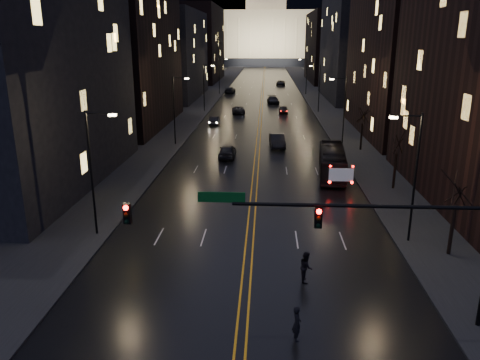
# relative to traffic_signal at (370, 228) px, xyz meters

# --- Properties ---
(ground) EXTENTS (900.00, 900.00, 0.00)m
(ground) POSITION_rel_traffic_signal_xyz_m (-5.91, 0.00, -5.10)
(ground) COLOR black
(ground) RESTS_ON ground
(road) EXTENTS (20.00, 320.00, 0.02)m
(road) POSITION_rel_traffic_signal_xyz_m (-5.91, 130.00, -5.09)
(road) COLOR black
(road) RESTS_ON ground
(sidewalk_left) EXTENTS (8.00, 320.00, 0.16)m
(sidewalk_left) POSITION_rel_traffic_signal_xyz_m (-19.91, 130.00, -5.02)
(sidewalk_left) COLOR black
(sidewalk_left) RESTS_ON ground
(sidewalk_right) EXTENTS (8.00, 320.00, 0.16)m
(sidewalk_right) POSITION_rel_traffic_signal_xyz_m (8.09, 130.00, -5.02)
(sidewalk_right) COLOR black
(sidewalk_right) RESTS_ON ground
(center_line) EXTENTS (0.62, 320.00, 0.01)m
(center_line) POSITION_rel_traffic_signal_xyz_m (-5.91, 130.00, -5.08)
(center_line) COLOR orange
(center_line) RESTS_ON road
(building_left_near) EXTENTS (12.00, 28.00, 22.00)m
(building_left_near) POSITION_rel_traffic_signal_xyz_m (-26.91, 22.00, 5.90)
(building_left_near) COLOR black
(building_left_near) RESTS_ON ground
(building_left_mid) EXTENTS (12.00, 30.00, 28.00)m
(building_left_mid) POSITION_rel_traffic_signal_xyz_m (-26.91, 54.00, 8.90)
(building_left_mid) COLOR black
(building_left_mid) RESTS_ON ground
(building_left_far) EXTENTS (12.00, 34.00, 20.00)m
(building_left_far) POSITION_rel_traffic_signal_xyz_m (-26.91, 92.00, 4.90)
(building_left_far) COLOR black
(building_left_far) RESTS_ON ground
(building_left_dist) EXTENTS (12.00, 40.00, 24.00)m
(building_left_dist) POSITION_rel_traffic_signal_xyz_m (-26.91, 140.00, 6.90)
(building_left_dist) COLOR black
(building_left_dist) RESTS_ON ground
(building_right_mid) EXTENTS (12.00, 34.00, 26.00)m
(building_right_mid) POSITION_rel_traffic_signal_xyz_m (15.09, 92.00, 7.90)
(building_right_mid) COLOR black
(building_right_mid) RESTS_ON ground
(building_right_dist) EXTENTS (12.00, 40.00, 22.00)m
(building_right_dist) POSITION_rel_traffic_signal_xyz_m (15.09, 140.00, 5.90)
(building_right_dist) COLOR black
(building_right_dist) RESTS_ON ground
(capitol) EXTENTS (90.00, 50.00, 58.50)m
(capitol) POSITION_rel_traffic_signal_xyz_m (-5.91, 250.00, 12.05)
(capitol) COLOR black
(capitol) RESTS_ON ground
(traffic_signal) EXTENTS (17.29, 0.45, 7.00)m
(traffic_signal) POSITION_rel_traffic_signal_xyz_m (0.00, 0.00, 0.00)
(traffic_signal) COLOR black
(traffic_signal) RESTS_ON ground
(streetlamp_right_near) EXTENTS (2.13, 0.25, 9.00)m
(streetlamp_right_near) POSITION_rel_traffic_signal_xyz_m (4.91, 10.00, -0.02)
(streetlamp_right_near) COLOR black
(streetlamp_right_near) RESTS_ON ground
(streetlamp_left_near) EXTENTS (2.13, 0.25, 9.00)m
(streetlamp_left_near) POSITION_rel_traffic_signal_xyz_m (-16.72, 10.00, -0.02)
(streetlamp_left_near) COLOR black
(streetlamp_left_near) RESTS_ON ground
(streetlamp_right_mid) EXTENTS (2.13, 0.25, 9.00)m
(streetlamp_right_mid) POSITION_rel_traffic_signal_xyz_m (4.91, 40.00, -0.02)
(streetlamp_right_mid) COLOR black
(streetlamp_right_mid) RESTS_ON ground
(streetlamp_left_mid) EXTENTS (2.13, 0.25, 9.00)m
(streetlamp_left_mid) POSITION_rel_traffic_signal_xyz_m (-16.72, 40.00, -0.02)
(streetlamp_left_mid) COLOR black
(streetlamp_left_mid) RESTS_ON ground
(streetlamp_right_far) EXTENTS (2.13, 0.25, 9.00)m
(streetlamp_right_far) POSITION_rel_traffic_signal_xyz_m (4.91, 70.00, -0.02)
(streetlamp_right_far) COLOR black
(streetlamp_right_far) RESTS_ON ground
(streetlamp_left_far) EXTENTS (2.13, 0.25, 9.00)m
(streetlamp_left_far) POSITION_rel_traffic_signal_xyz_m (-16.72, 70.00, -0.02)
(streetlamp_left_far) COLOR black
(streetlamp_left_far) RESTS_ON ground
(streetlamp_right_dist) EXTENTS (2.13, 0.25, 9.00)m
(streetlamp_right_dist) POSITION_rel_traffic_signal_xyz_m (4.91, 100.00, -0.02)
(streetlamp_right_dist) COLOR black
(streetlamp_right_dist) RESTS_ON ground
(streetlamp_left_dist) EXTENTS (2.13, 0.25, 9.00)m
(streetlamp_left_dist) POSITION_rel_traffic_signal_xyz_m (-16.72, 100.00, -0.02)
(streetlamp_left_dist) COLOR black
(streetlamp_left_dist) RESTS_ON ground
(tree_right_near) EXTENTS (2.40, 2.40, 6.65)m
(tree_right_near) POSITION_rel_traffic_signal_xyz_m (7.09, 8.00, -0.58)
(tree_right_near) COLOR black
(tree_right_near) RESTS_ON ground
(tree_right_mid) EXTENTS (2.40, 2.40, 6.65)m
(tree_right_mid) POSITION_rel_traffic_signal_xyz_m (7.09, 22.00, -0.58)
(tree_right_mid) COLOR black
(tree_right_mid) RESTS_ON ground
(tree_right_far) EXTENTS (2.40, 2.40, 6.65)m
(tree_right_far) POSITION_rel_traffic_signal_xyz_m (7.09, 38.00, -0.58)
(tree_right_far) COLOR black
(tree_right_far) RESTS_ON ground
(bus) EXTENTS (3.46, 10.65, 2.91)m
(bus) POSITION_rel_traffic_signal_xyz_m (1.95, 26.49, -3.65)
(bus) COLOR black
(bus) RESTS_ON ground
(oncoming_car_a) EXTENTS (1.94, 4.71, 1.60)m
(oncoming_car_a) POSITION_rel_traffic_signal_xyz_m (-9.43, 33.57, -4.30)
(oncoming_car_a) COLOR black
(oncoming_car_a) RESTS_ON ground
(oncoming_car_b) EXTENTS (1.72, 4.43, 1.44)m
(oncoming_car_b) POSITION_rel_traffic_signal_xyz_m (-13.38, 55.67, -4.38)
(oncoming_car_b) COLOR black
(oncoming_car_b) RESTS_ON ground
(oncoming_car_c) EXTENTS (2.81, 5.25, 1.40)m
(oncoming_car_c) POSITION_rel_traffic_signal_xyz_m (-10.15, 68.11, -4.40)
(oncoming_car_c) COLOR black
(oncoming_car_c) RESTS_ON ground
(oncoming_car_d) EXTENTS (2.71, 5.76, 1.62)m
(oncoming_car_d) POSITION_rel_traffic_signal_xyz_m (-14.41, 102.84, -4.29)
(oncoming_car_d) COLOR black
(oncoming_car_d) RESTS_ON ground
(receding_car_a) EXTENTS (2.18, 5.30, 1.71)m
(receding_car_a) POSITION_rel_traffic_signal_xyz_m (-3.41, 39.35, -4.25)
(receding_car_a) COLOR black
(receding_car_a) RESTS_ON ground
(receding_car_b) EXTENTS (1.71, 4.26, 1.45)m
(receding_car_b) POSITION_rel_traffic_signal_xyz_m (-1.62, 68.44, -4.38)
(receding_car_b) COLOR black
(receding_car_b) RESTS_ON ground
(receding_car_c) EXTENTS (2.81, 5.80, 1.63)m
(receding_car_c) POSITION_rel_traffic_signal_xyz_m (-3.41, 82.19, -4.29)
(receding_car_c) COLOR black
(receding_car_c) RESTS_ON ground
(receding_car_d) EXTENTS (2.88, 5.68, 1.54)m
(receding_car_d) POSITION_rel_traffic_signal_xyz_m (-0.56, 124.90, -4.33)
(receding_car_d) COLOR black
(receding_car_d) RESTS_ON ground
(pedestrian_a) EXTENTS (0.54, 0.71, 1.76)m
(pedestrian_a) POSITION_rel_traffic_signal_xyz_m (-3.32, -1.47, -4.23)
(pedestrian_a) COLOR black
(pedestrian_a) RESTS_ON ground
(pedestrian_b) EXTENTS (0.50, 0.90, 1.84)m
(pedestrian_b) POSITION_rel_traffic_signal_xyz_m (-2.45, 4.15, -4.18)
(pedestrian_b) COLOR black
(pedestrian_b) RESTS_ON ground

